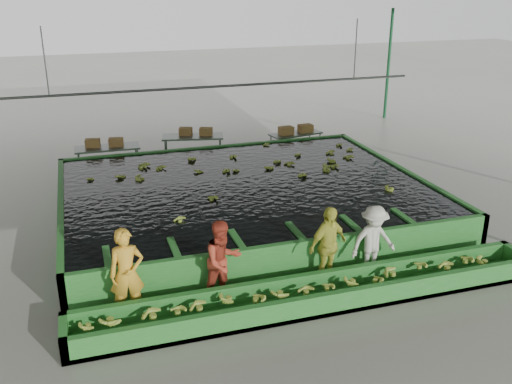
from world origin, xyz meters
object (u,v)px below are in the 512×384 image
object	(u,v)px
flotation_tank	(245,198)
worker_a	(127,273)
worker_d	(373,241)
box_stack_right	(296,133)
worker_b	(223,261)
box_stack_mid	(196,135)
packing_table_left	(109,160)
sorting_trough	(317,294)
worker_c	(328,246)
packing_table_mid	(193,149)
packing_table_right	(295,144)
box_stack_left	(105,146)

from	to	relation	value
flotation_tank	worker_a	xyz separation A→B (m)	(-3.69, -4.30, 0.48)
flotation_tank	worker_d	distance (m)	4.63
worker_a	box_stack_right	world-z (taller)	worker_a
worker_b	box_stack_mid	bearing A→B (deg)	63.55
flotation_tank	packing_table_left	bearing A→B (deg)	126.10
packing_table_left	sorting_trough	bearing A→B (deg)	-70.73
worker_c	packing_table_mid	xyz separation A→B (m)	(-0.98, 9.45, -0.40)
worker_d	packing_table_mid	distance (m)	9.68
packing_table_right	box_stack_mid	xyz separation A→B (m)	(-3.67, 0.48, 0.54)
box_stack_left	packing_table_left	bearing A→B (deg)	-42.01
sorting_trough	worker_b	distance (m)	2.04
worker_b	box_stack_mid	xyz separation A→B (m)	(1.49, 9.54, 0.10)
flotation_tank	packing_table_right	distance (m)	5.84
flotation_tank	worker_d	bearing A→B (deg)	-68.75
sorting_trough	packing_table_right	xyz separation A→B (m)	(3.39, 9.86, 0.19)
worker_a	packing_table_right	world-z (taller)	worker_a
flotation_tank	packing_table_left	world-z (taller)	packing_table_left
sorting_trough	box_stack_right	bearing A→B (deg)	71.02
packing_table_mid	box_stack_mid	xyz separation A→B (m)	(0.13, 0.09, 0.49)
flotation_tank	worker_a	size ratio (longest dim) A/B	5.39
sorting_trough	box_stack_right	world-z (taller)	box_stack_right
worker_c	packing_table_left	size ratio (longest dim) A/B	0.84
worker_a	worker_c	bearing A→B (deg)	-0.95
worker_c	box_stack_right	bearing A→B (deg)	52.03
flotation_tank	packing_table_right	xyz separation A→B (m)	(3.39, 4.76, -0.01)
flotation_tank	box_stack_left	size ratio (longest dim) A/B	8.07
sorting_trough	packing_table_mid	distance (m)	10.26
worker_c	worker_d	bearing A→B (deg)	-20.69
worker_d	packing_table_mid	xyz separation A→B (m)	(-2.08, 9.45, -0.34)
worker_d	packing_table_right	bearing A→B (deg)	76.98
worker_a	box_stack_right	xyz separation A→B (m)	(7.07, 9.02, -0.05)
worker_c	box_stack_mid	xyz separation A→B (m)	(-0.85, 9.54, 0.09)
worker_b	worker_c	distance (m)	2.34
packing_table_mid	worker_b	bearing A→B (deg)	-98.16
flotation_tank	box_stack_left	world-z (taller)	box_stack_left
box_stack_right	packing_table_right	bearing A→B (deg)	75.00
worker_b	worker_c	world-z (taller)	worker_c
flotation_tank	worker_d	xyz separation A→B (m)	(1.67, -4.30, 0.38)
flotation_tank	box_stack_mid	xyz separation A→B (m)	(-0.28, 5.24, 0.53)
worker_b	box_stack_right	size ratio (longest dim) A/B	1.34
worker_b	box_stack_left	distance (m)	9.23
worker_a	worker_c	xyz separation A→B (m)	(4.26, 0.00, -0.04)
sorting_trough	worker_a	world-z (taller)	worker_a
flotation_tank	sorting_trough	xyz separation A→B (m)	(0.00, -5.10, -0.20)
worker_c	sorting_trough	bearing A→B (deg)	-146.28
worker_a	packing_table_mid	world-z (taller)	worker_a
box_stack_mid	packing_table_left	bearing A→B (deg)	-170.28
worker_a	packing_table_left	size ratio (longest dim) A/B	0.88
worker_c	box_stack_left	distance (m)	9.94
worker_a	box_stack_mid	xyz separation A→B (m)	(3.41, 9.54, 0.06)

